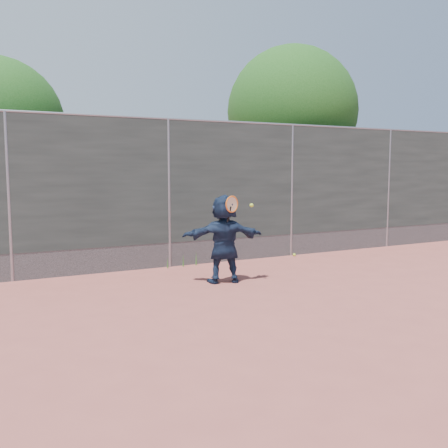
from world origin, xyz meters
name	(u,v)px	position (x,y,z in m)	size (l,w,h in m)	color
ground	(256,309)	(0.00, 0.00, 0.00)	(80.00, 80.00, 0.00)	#9E4C42
player	(224,239)	(0.35, 1.72, 0.78)	(1.45, 0.46, 1.56)	#16243D
ball_ground	(294,255)	(3.00, 3.35, 0.03)	(0.07, 0.07, 0.07)	#B3D52F
fence	(169,190)	(0.00, 3.50, 1.58)	(20.00, 0.06, 3.03)	#38423D
swing_action	(234,205)	(0.43, 1.51, 1.38)	(0.52, 0.21, 0.51)	orange
tree_right	(296,116)	(4.68, 5.75, 3.49)	(3.78, 3.60, 5.39)	#382314
tree_left	(4,128)	(-2.85, 6.55, 2.94)	(3.15, 3.00, 4.53)	#382314
weed_clump	(185,260)	(0.29, 3.38, 0.13)	(0.68, 0.07, 0.30)	#387226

